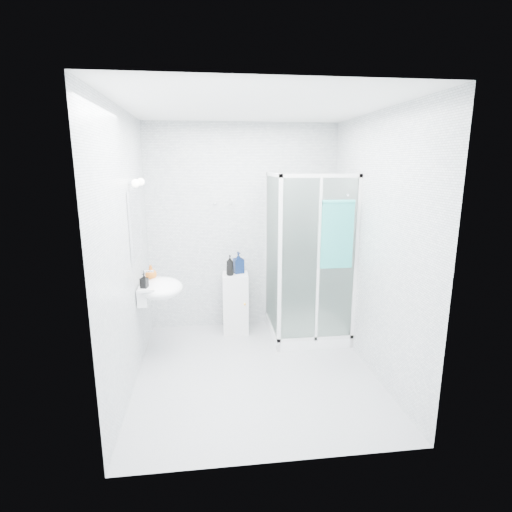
{
  "coord_description": "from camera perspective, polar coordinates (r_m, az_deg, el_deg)",
  "views": [
    {
      "loc": [
        -0.46,
        -3.73,
        2.1
      ],
      "look_at": [
        0.05,
        0.35,
        1.15
      ],
      "focal_mm": 28.0,
      "sensor_mm": 36.0,
      "label": 1
    }
  ],
  "objects": [
    {
      "name": "room",
      "position": [
        3.84,
        -0.09,
        0.99
      ],
      "size": [
        2.4,
        2.6,
        2.6
      ],
      "color": "silver",
      "rests_on": "ground"
    },
    {
      "name": "shower_enclosure",
      "position": [
        4.92,
        6.6,
        -6.7
      ],
      "size": [
        0.9,
        0.95,
        2.0
      ],
      "color": "white",
      "rests_on": "ground"
    },
    {
      "name": "wall_basin",
      "position": [
        4.41,
        -13.69,
        -4.57
      ],
      "size": [
        0.46,
        0.56,
        0.35
      ],
      "color": "white",
      "rests_on": "ground"
    },
    {
      "name": "mirror",
      "position": [
        4.28,
        -16.85,
        4.4
      ],
      "size": [
        0.02,
        0.6,
        0.7
      ],
      "primitive_type": "cube",
      "color": "white",
      "rests_on": "room"
    },
    {
      "name": "vanity_lights",
      "position": [
        4.24,
        -16.55,
        10.05
      ],
      "size": [
        0.1,
        0.4,
        0.08
      ],
      "color": "silver",
      "rests_on": "room"
    },
    {
      "name": "wall_hooks",
      "position": [
        5.01,
        -4.74,
        7.47
      ],
      "size": [
        0.23,
        0.06,
        0.03
      ],
      "color": "silver",
      "rests_on": "room"
    },
    {
      "name": "storage_cabinet",
      "position": [
        5.1,
        -2.93,
        -6.71
      ],
      "size": [
        0.33,
        0.35,
        0.76
      ],
      "rotation": [
        0.0,
        0.0,
        -0.05
      ],
      "color": "silver",
      "rests_on": "ground"
    },
    {
      "name": "hand_towel",
      "position": [
        4.39,
        11.54,
        3.26
      ],
      "size": [
        0.35,
        0.05,
        0.74
      ],
      "color": "teal",
      "rests_on": "shower_enclosure"
    },
    {
      "name": "shampoo_bottle_a",
      "position": [
        4.89,
        -3.74,
        -1.33
      ],
      "size": [
        0.11,
        0.11,
        0.25
      ],
      "primitive_type": "imported",
      "rotation": [
        0.0,
        0.0,
        0.16
      ],
      "color": "black",
      "rests_on": "storage_cabinet"
    },
    {
      "name": "shampoo_bottle_b",
      "position": [
        5.0,
        -2.52,
        -0.93
      ],
      "size": [
        0.15,
        0.15,
        0.27
      ],
      "primitive_type": "imported",
      "rotation": [
        0.0,
        0.0,
        0.24
      ],
      "color": "#0A1A40",
      "rests_on": "storage_cabinet"
    },
    {
      "name": "soap_dispenser_orange",
      "position": [
        4.52,
        -14.79,
        -2.26
      ],
      "size": [
        0.14,
        0.14,
        0.16
      ],
      "primitive_type": "imported",
      "rotation": [
        0.0,
        0.0,
        -0.14
      ],
      "color": "#B85B15",
      "rests_on": "wall_basin"
    },
    {
      "name": "soap_dispenser_black",
      "position": [
        4.24,
        -15.69,
        -3.4
      ],
      "size": [
        0.09,
        0.09,
        0.15
      ],
      "primitive_type": "imported",
      "rotation": [
        0.0,
        0.0,
        -0.34
      ],
      "color": "black",
      "rests_on": "wall_basin"
    }
  ]
}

